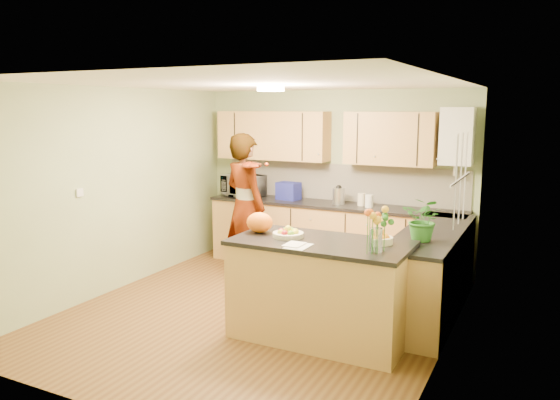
% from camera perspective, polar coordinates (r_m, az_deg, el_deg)
% --- Properties ---
extents(floor, '(4.50, 4.50, 0.00)m').
position_cam_1_polar(floor, '(6.19, -2.24, -11.72)').
color(floor, '#583519').
rests_on(floor, ground).
extents(ceiling, '(4.00, 4.50, 0.02)m').
position_cam_1_polar(ceiling, '(5.77, -2.40, 12.07)').
color(ceiling, white).
rests_on(ceiling, wall_back).
extents(wall_back, '(4.00, 0.02, 2.50)m').
position_cam_1_polar(wall_back, '(7.87, 5.67, 2.26)').
color(wall_back, '#8F9E71').
rests_on(wall_back, floor).
extents(wall_front, '(4.00, 0.02, 2.50)m').
position_cam_1_polar(wall_front, '(4.08, -17.90, -5.07)').
color(wall_front, '#8F9E71').
rests_on(wall_front, floor).
extents(wall_left, '(0.02, 4.50, 2.50)m').
position_cam_1_polar(wall_left, '(7.03, -16.71, 1.02)').
color(wall_left, '#8F9E71').
rests_on(wall_left, floor).
extents(wall_right, '(0.02, 4.50, 2.50)m').
position_cam_1_polar(wall_right, '(5.20, 17.34, -1.93)').
color(wall_right, '#8F9E71').
rests_on(wall_right, floor).
extents(back_counter, '(3.64, 0.62, 0.94)m').
position_cam_1_polar(back_counter, '(7.70, 5.46, -3.80)').
color(back_counter, tan).
rests_on(back_counter, floor).
extents(right_counter, '(0.62, 2.24, 0.94)m').
position_cam_1_polar(right_counter, '(6.25, 15.57, -7.30)').
color(right_counter, tan).
rests_on(right_counter, floor).
extents(splashback, '(3.60, 0.02, 0.52)m').
position_cam_1_polar(splashback, '(7.83, 6.30, 1.84)').
color(splashback, white).
rests_on(splashback, back_counter).
extents(upper_cabinets, '(3.20, 0.34, 0.70)m').
position_cam_1_polar(upper_cabinets, '(7.73, 4.06, 6.61)').
color(upper_cabinets, tan).
rests_on(upper_cabinets, wall_back).
extents(boiler, '(0.40, 0.30, 0.86)m').
position_cam_1_polar(boiler, '(7.22, 18.04, 6.33)').
color(boiler, silver).
rests_on(boiler, wall_back).
extents(window_right, '(0.01, 1.30, 1.05)m').
position_cam_1_polar(window_right, '(5.74, 18.42, 2.10)').
color(window_right, silver).
rests_on(window_right, wall_right).
extents(light_switch, '(0.02, 0.09, 0.09)m').
position_cam_1_polar(light_switch, '(6.60, -20.20, 0.73)').
color(light_switch, silver).
rests_on(light_switch, wall_left).
extents(ceiling_lamp, '(0.30, 0.30, 0.07)m').
position_cam_1_polar(ceiling_lamp, '(6.03, -0.98, 11.60)').
color(ceiling_lamp, '#FFEABF').
rests_on(ceiling_lamp, ceiling).
extents(peninsula_island, '(1.72, 0.88, 0.99)m').
position_cam_1_polar(peninsula_island, '(5.42, 4.21, -9.32)').
color(peninsula_island, tan).
rests_on(peninsula_island, floor).
extents(fruit_dish, '(0.31, 0.31, 0.11)m').
position_cam_1_polar(fruit_dish, '(5.41, 0.86, -3.43)').
color(fruit_dish, beige).
rests_on(fruit_dish, peninsula_island).
extents(orange_bowl, '(0.22, 0.22, 0.13)m').
position_cam_1_polar(orange_bowl, '(5.23, 10.50, -3.92)').
color(orange_bowl, beige).
rests_on(orange_bowl, peninsula_island).
extents(flower_vase, '(0.26, 0.26, 0.48)m').
position_cam_1_polar(flower_vase, '(4.85, 10.06, -1.76)').
color(flower_vase, silver).
rests_on(flower_vase, peninsula_island).
extents(orange_bag, '(0.35, 0.32, 0.21)m').
position_cam_1_polar(orange_bag, '(5.60, -2.14, -2.36)').
color(orange_bag, orange).
rests_on(orange_bag, peninsula_island).
extents(papers, '(0.20, 0.27, 0.01)m').
position_cam_1_polar(papers, '(5.06, 1.92, -4.82)').
color(papers, white).
rests_on(papers, peninsula_island).
extents(violinist, '(0.83, 0.71, 1.93)m').
position_cam_1_polar(violinist, '(7.21, -3.66, -0.68)').
color(violinist, '#E4A48B').
rests_on(violinist, floor).
extents(violin, '(0.69, 0.60, 0.17)m').
position_cam_1_polar(violin, '(6.84, -3.20, 3.67)').
color(violin, '#521405').
rests_on(violin, violinist).
extents(microwave, '(0.63, 0.47, 0.32)m').
position_cam_1_polar(microwave, '(8.17, -3.86, 1.50)').
color(microwave, silver).
rests_on(microwave, back_counter).
extents(blue_box, '(0.34, 0.27, 0.25)m').
position_cam_1_polar(blue_box, '(7.89, 0.89, 0.96)').
color(blue_box, navy).
rests_on(blue_box, back_counter).
extents(kettle, '(0.16, 0.16, 0.31)m').
position_cam_1_polar(kettle, '(7.54, 6.15, 0.51)').
color(kettle, silver).
rests_on(kettle, back_counter).
extents(jar_cream, '(0.14, 0.14, 0.17)m').
position_cam_1_polar(jar_cream, '(7.47, 8.52, 0.05)').
color(jar_cream, beige).
rests_on(jar_cream, back_counter).
extents(jar_white, '(0.14, 0.14, 0.17)m').
position_cam_1_polar(jar_white, '(7.36, 9.30, -0.11)').
color(jar_white, silver).
rests_on(jar_white, back_counter).
extents(potted_plant, '(0.45, 0.40, 0.44)m').
position_cam_1_polar(potted_plant, '(5.58, 14.82, -1.97)').
color(potted_plant, '#2C7025').
rests_on(potted_plant, right_counter).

